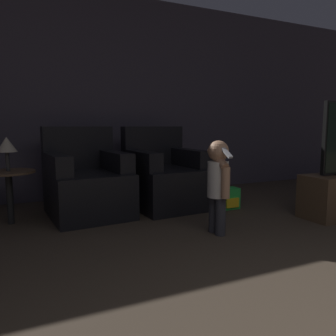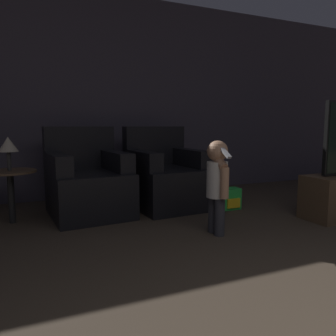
{
  "view_description": "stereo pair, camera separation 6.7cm",
  "coord_description": "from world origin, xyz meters",
  "px_view_note": "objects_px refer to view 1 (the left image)",
  "views": [
    {
      "loc": [
        -1.17,
        0.21,
        0.92
      ],
      "look_at": [
        0.12,
        3.07,
        0.52
      ],
      "focal_mm": 35.0,
      "sensor_mm": 36.0,
      "label": 1
    },
    {
      "loc": [
        -1.11,
        0.18,
        0.92
      ],
      "look_at": [
        0.12,
        3.07,
        0.52
      ],
      "focal_mm": 35.0,
      "sensor_mm": 36.0,
      "label": 2
    }
  ],
  "objects_px": {
    "person_toddler": "(218,179)",
    "toy_backpack": "(228,199)",
    "armchair_left": "(87,184)",
    "lamp": "(7,145)",
    "armchair_right": "(164,178)"
  },
  "relations": [
    {
      "from": "person_toddler",
      "to": "toy_backpack",
      "type": "bearing_deg",
      "value": 137.25
    },
    {
      "from": "person_toddler",
      "to": "lamp",
      "type": "distance_m",
      "value": 1.97
    },
    {
      "from": "armchair_right",
      "to": "person_toddler",
      "type": "relative_size",
      "value": 1.16
    },
    {
      "from": "lamp",
      "to": "armchair_right",
      "type": "bearing_deg",
      "value": 1.78
    },
    {
      "from": "armchair_left",
      "to": "person_toddler",
      "type": "relative_size",
      "value": 1.18
    },
    {
      "from": "person_toddler",
      "to": "lamp",
      "type": "xyz_separation_m",
      "value": [
        -1.63,
        1.06,
        0.27
      ]
    },
    {
      "from": "armchair_left",
      "to": "lamp",
      "type": "height_order",
      "value": "armchair_left"
    },
    {
      "from": "armchair_left",
      "to": "lamp",
      "type": "relative_size",
      "value": 2.97
    },
    {
      "from": "armchair_right",
      "to": "person_toddler",
      "type": "distance_m",
      "value": 1.12
    },
    {
      "from": "person_toddler",
      "to": "lamp",
      "type": "bearing_deg",
      "value": -125.01
    },
    {
      "from": "armchair_left",
      "to": "armchair_right",
      "type": "height_order",
      "value": "same"
    },
    {
      "from": "person_toddler",
      "to": "lamp",
      "type": "relative_size",
      "value": 2.52
    },
    {
      "from": "lamp",
      "to": "armchair_left",
      "type": "bearing_deg",
      "value": 3.93
    },
    {
      "from": "armchair_left",
      "to": "person_toddler",
      "type": "height_order",
      "value": "armchair_left"
    },
    {
      "from": "armchair_right",
      "to": "lamp",
      "type": "xyz_separation_m",
      "value": [
        -1.62,
        -0.05,
        0.42
      ]
    }
  ]
}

